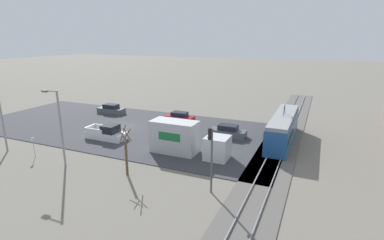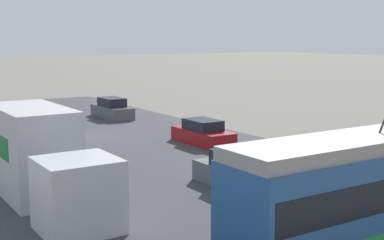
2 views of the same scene
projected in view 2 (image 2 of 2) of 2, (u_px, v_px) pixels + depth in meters
The scene contains 6 objects.
ground_plane at pixel (75, 139), 34.45m from camera, with size 320.00×320.00×0.00m, color slate.
road_surface at pixel (75, 138), 34.44m from camera, with size 20.27×45.46×0.08m.
box_truck at pixel (42, 160), 20.65m from camera, with size 2.53×8.85×3.60m.
sedan_car_0 at pixel (112, 109), 42.95m from camera, with size 1.79×4.69×1.61m.
sedan_car_1 at pixel (240, 173), 22.65m from camera, with size 1.80×4.68×1.58m.
sedan_car_2 at pixel (203, 134), 32.39m from camera, with size 1.85×4.49×1.46m.
Camera 2 is at (11.97, 32.58, 6.40)m, focal length 50.00 mm.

